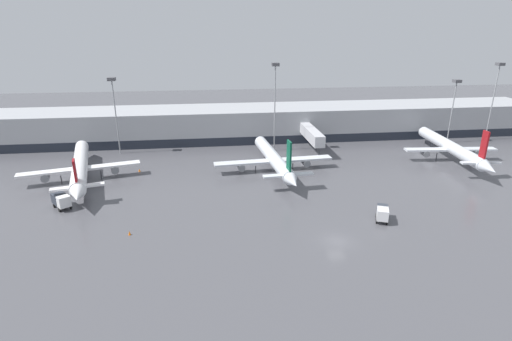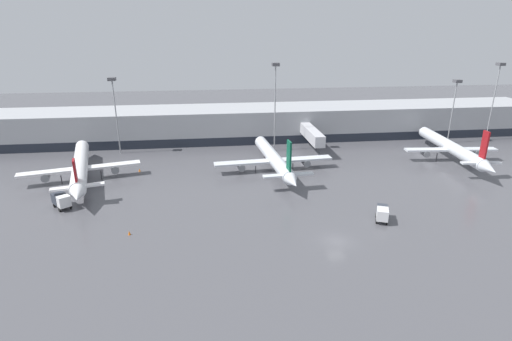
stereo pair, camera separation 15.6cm
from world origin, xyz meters
name	(u,v)px [view 1 (the left image)]	position (x,y,z in m)	size (l,w,h in m)	color
ground_plane	(337,241)	(0.00, 0.00, 0.00)	(320.00, 320.00, 0.00)	#4C4C51
terminal_building	(272,122)	(0.04, 61.91, 4.50)	(160.00, 31.74, 9.00)	#9EA0A5
parked_jet_0	(80,166)	(-45.86, 31.86, 3.13)	(24.19, 37.60, 8.64)	white
parked_jet_1	(274,159)	(-4.23, 32.73, 2.84)	(27.17, 34.71, 10.16)	silver
parked_jet_2	(451,147)	(39.66, 34.67, 3.33)	(22.34, 36.34, 10.54)	silver
service_truck_0	(61,200)	(-45.46, 17.78, 1.59)	(4.18, 4.56, 2.66)	#2D333D
service_truck_1	(382,213)	(9.64, 5.67, 1.53)	(3.10, 4.23, 2.50)	silver
traffic_cone_0	(139,170)	(-34.53, 35.99, 0.30)	(0.51, 0.51, 0.60)	orange
traffic_cone_4	(129,233)	(-31.73, 6.02, 0.35)	(0.42, 0.42, 0.70)	orange
apron_light_mast_0	(275,84)	(-1.49, 48.34, 17.30)	(1.80, 1.80, 22.55)	gray
apron_light_mast_1	(455,93)	(48.30, 49.60, 13.94)	(1.80, 1.80, 17.57)	gray
apron_light_mast_2	(113,95)	(-41.51, 50.86, 15.12)	(1.80, 1.80, 19.30)	gray
apron_light_mast_4	(497,81)	(61.14, 51.15, 16.75)	(1.80, 1.80, 21.72)	gray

